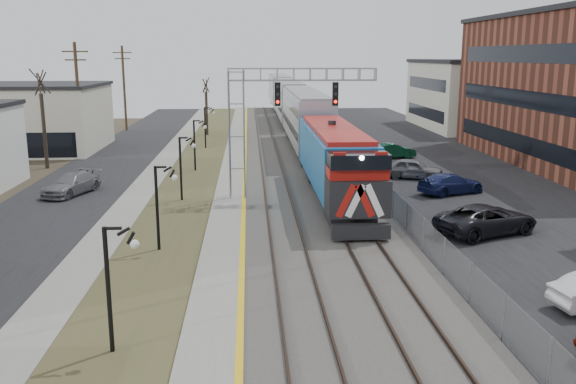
{
  "coord_description": "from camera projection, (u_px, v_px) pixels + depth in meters",
  "views": [
    {
      "loc": [
        0.26,
        -9.39,
        8.88
      ],
      "look_at": [
        2.05,
        18.5,
        2.6
      ],
      "focal_mm": 38.0,
      "sensor_mm": 36.0,
      "label": 1
    }
  ],
  "objects": [
    {
      "name": "ballast_bed",
      "position": [
        300.0,
        176.0,
        45.38
      ],
      "size": [
        8.0,
        120.0,
        0.2
      ],
      "primitive_type": "cube",
      "color": "#595651",
      "rests_on": "ground"
    },
    {
      "name": "platform_edge",
      "position": [
        245.0,
        175.0,
        45.09
      ],
      "size": [
        0.24,
        120.0,
        0.01
      ],
      "primitive_type": "cube",
      "color": "gold",
      "rests_on": "platform"
    },
    {
      "name": "track_far",
      "position": [
        320.0,
        173.0,
        45.43
      ],
      "size": [
        1.58,
        120.0,
        0.15
      ],
      "color": "#2D2119",
      "rests_on": "ballast_bed"
    },
    {
      "name": "lampposts",
      "position": [
        158.0,
        207.0,
        28.19
      ],
      "size": [
        0.14,
        62.14,
        4.0
      ],
      "color": "black",
      "rests_on": "ground"
    },
    {
      "name": "signal_gantry",
      "position": [
        265.0,
        111.0,
        37.18
      ],
      "size": [
        9.0,
        1.07,
        8.15
      ],
      "color": "gray",
      "rests_on": "ground"
    },
    {
      "name": "parking_lot",
      "position": [
        458.0,
        175.0,
        46.14
      ],
      "size": [
        16.0,
        120.0,
        0.04
      ],
      "primitive_type": "cube",
      "color": "black",
      "rests_on": "ground"
    },
    {
      "name": "track_near",
      "position": [
        273.0,
        174.0,
        45.21
      ],
      "size": [
        1.58,
        120.0,
        0.15
      ],
      "color": "#2D2119",
      "rests_on": "ballast_bed"
    },
    {
      "name": "car_lot_e",
      "position": [
        413.0,
        169.0,
        44.62
      ],
      "size": [
        4.63,
        3.1,
        1.46
      ],
      "primitive_type": "imported",
      "rotation": [
        0.0,
        0.0,
        1.22
      ],
      "color": "slate",
      "rests_on": "ground"
    },
    {
      "name": "grass_median",
      "position": [
        192.0,
        178.0,
        44.89
      ],
      "size": [
        4.0,
        120.0,
        0.06
      ],
      "primitive_type": "cube",
      "color": "#424625",
      "rests_on": "ground"
    },
    {
      "name": "bare_trees",
      "position": [
        84.0,
        136.0,
        47.58
      ],
      "size": [
        12.3,
        42.3,
        5.95
      ],
      "color": "#382D23",
      "rests_on": "ground"
    },
    {
      "name": "street_west",
      "position": [
        89.0,
        180.0,
        44.43
      ],
      "size": [
        7.0,
        120.0,
        0.04
      ],
      "primitive_type": "cube",
      "color": "black",
      "rests_on": "ground"
    },
    {
      "name": "train",
      "position": [
        293.0,
        107.0,
        71.71
      ],
      "size": [
        3.0,
        85.85,
        5.33
      ],
      "color": "#145FA3",
      "rests_on": "ground"
    },
    {
      "name": "platform",
      "position": [
        233.0,
        176.0,
        45.06
      ],
      "size": [
        2.0,
        120.0,
        0.24
      ],
      "primitive_type": "cube",
      "color": "gray",
      "rests_on": "ground"
    },
    {
      "name": "fence",
      "position": [
        356.0,
        166.0,
        45.49
      ],
      "size": [
        0.04,
        120.0,
        1.6
      ],
      "primitive_type": "cube",
      "color": "gray",
      "rests_on": "ground"
    },
    {
      "name": "car_lot_f",
      "position": [
        393.0,
        151.0,
        53.53
      ],
      "size": [
        4.11,
        2.02,
        1.3
      ],
      "primitive_type": "imported",
      "rotation": [
        0.0,
        0.0,
        1.74
      ],
      "color": "#0B3A22",
      "rests_on": "ground"
    },
    {
      "name": "sidewalk",
      "position": [
        151.0,
        179.0,
        44.7
      ],
      "size": [
        2.0,
        120.0,
        0.08
      ],
      "primitive_type": "cube",
      "color": "gray",
      "rests_on": "ground"
    },
    {
      "name": "car_street_b",
      "position": [
        71.0,
        184.0,
        39.56
      ],
      "size": [
        3.45,
        5.08,
        1.37
      ],
      "primitive_type": "imported",
      "rotation": [
        0.0,
        0.0,
        -0.36
      ],
      "color": "slate",
      "rests_on": "ground"
    },
    {
      "name": "car_lot_d",
      "position": [
        451.0,
        184.0,
        39.74
      ],
      "size": [
        4.95,
        3.44,
        1.33
      ],
      "primitive_type": "imported",
      "rotation": [
        0.0,
        0.0,
        1.95
      ],
      "color": "navy",
      "rests_on": "ground"
    },
    {
      "name": "car_lot_c",
      "position": [
        487.0,
        220.0,
        30.76
      ],
      "size": [
        5.97,
        4.39,
        1.51
      ],
      "primitive_type": "imported",
      "rotation": [
        0.0,
        0.0,
        1.96
      ],
      "color": "black",
      "rests_on": "ground"
    }
  ]
}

